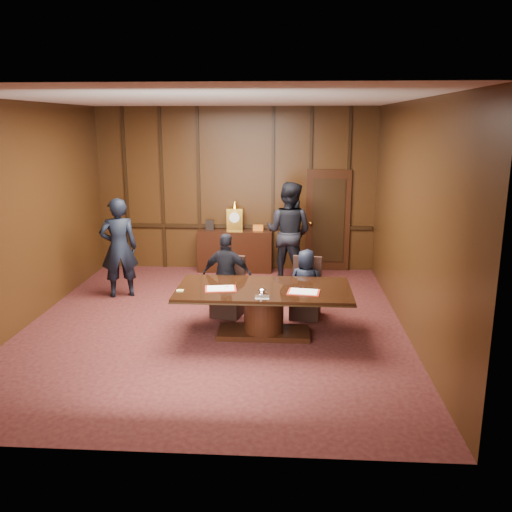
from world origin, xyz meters
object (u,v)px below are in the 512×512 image
Objects in this scene: sideboard at (235,249)px; signatory_left at (227,276)px; witness_right at (289,232)px; conference_table at (264,304)px; witness_left at (119,248)px; signatory_right at (306,284)px.

signatory_left is at bearing -86.90° from sideboard.
witness_right reaches higher than signatory_left.
signatory_left is 2.40m from witness_right.
witness_right reaches higher than conference_table.
sideboard is at bearing -8.03° from witness_right.
witness_right is (1.00, 2.16, 0.31)m from signatory_left.
sideboard reaches higher than conference_table.
sideboard is 0.61× the size of conference_table.
signatory_left is 0.77× the size of witness_left.
sideboard is 0.79× the size of witness_right.
signatory_right is at bearing 50.91° from conference_table.
witness_left is 3.34m from witness_right.
signatory_right is 2.22m from witness_right.
signatory_left is at bearing 134.47° from witness_left.
sideboard is 3.75m from conference_table.
witness_right is at bearing 83.17° from conference_table.
signatory_right reaches higher than conference_table.
witness_left is (-3.41, 0.97, 0.34)m from signatory_right.
conference_table is at bearing 60.27° from signatory_right.
witness_left reaches higher than signatory_left.
sideboard is at bearing -156.82° from witness_left.
sideboard reaches higher than signatory_right.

